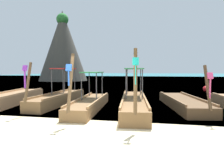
{
  "coord_description": "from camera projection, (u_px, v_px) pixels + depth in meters",
  "views": [
    {
      "loc": [
        1.89,
        -5.81,
        1.99
      ],
      "look_at": [
        0.0,
        3.66,
        1.31
      ],
      "focal_mm": 31.71,
      "sensor_mm": 36.0,
      "label": 1
    }
  ],
  "objects": [
    {
      "name": "longtail_boat_pink_ribbon",
      "position": [
        183.0,
        103.0,
        10.48
      ],
      "size": [
        2.23,
        6.01,
        2.2
      ],
      "color": "brown",
      "rests_on": "ground"
    },
    {
      "name": "longtail_boat_green_ribbon",
      "position": [
        10.0,
        99.0,
        11.45
      ],
      "size": [
        2.28,
        6.92,
        2.85
      ],
      "color": "olive",
      "rests_on": "ground"
    },
    {
      "name": "mooring_buoy_near",
      "position": [
        206.0,
        89.0,
        17.98
      ],
      "size": [
        0.55,
        0.55,
        0.55
      ],
      "color": "red",
      "rests_on": "sea_water"
    },
    {
      "name": "sea_water",
      "position": [
        146.0,
        76.0,
        66.52
      ],
      "size": [
        120.0,
        120.0,
        0.0
      ],
      "primitive_type": "plane",
      "color": "teal",
      "rests_on": "ground"
    },
    {
      "name": "ground",
      "position": [
        89.0,
        134.0,
        6.19
      ],
      "size": [
        120.0,
        120.0,
        0.0
      ],
      "primitive_type": "plane",
      "color": "beige"
    },
    {
      "name": "longtail_boat_turquoise_ribbon",
      "position": [
        134.0,
        103.0,
        9.9
      ],
      "size": [
        1.75,
        7.02,
        2.73
      ],
      "color": "brown",
      "rests_on": "ground"
    },
    {
      "name": "karst_rock",
      "position": [
        62.0,
        48.0,
        37.83
      ],
      "size": [
        9.51,
        9.11,
        13.25
      ],
      "color": "#47443D",
      "rests_on": "ground"
    },
    {
      "name": "longtail_boat_blue_ribbon",
      "position": [
        90.0,
        103.0,
        10.0
      ],
      "size": [
        1.44,
        5.89,
        2.61
      ],
      "color": "brown",
      "rests_on": "ground"
    },
    {
      "name": "longtail_boat_violet_ribbon",
      "position": [
        59.0,
        98.0,
        11.51
      ],
      "size": [
        1.15,
        5.83,
        2.35
      ],
      "color": "brown",
      "rests_on": "ground"
    }
  ]
}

